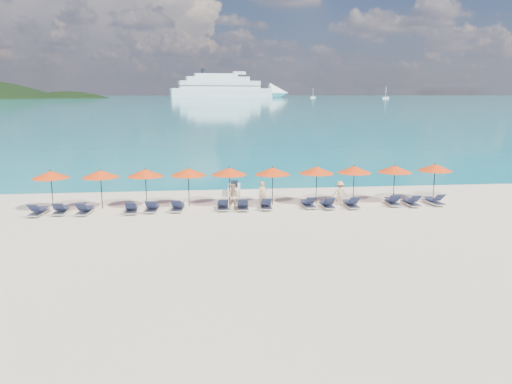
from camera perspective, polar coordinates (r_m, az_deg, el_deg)
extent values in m
plane|color=beige|center=(24.50, 0.77, -4.13)|extent=(1400.00, 1400.00, 0.00)
cube|color=#1FA9B2|center=(683.47, -6.18, 10.73)|extent=(1600.00, 1300.00, 0.01)
ellipsoid|color=black|center=(603.11, -20.56, 6.68)|extent=(162.00, 126.00, 85.50)
cube|color=white|center=(618.09, -3.97, 11.22)|extent=(123.90, 40.08, 11.09)
cone|color=white|center=(636.11, 2.65, 11.24)|extent=(27.75, 27.75, 24.39)
cube|color=white|center=(617.73, -4.18, 12.14)|extent=(99.29, 33.16, 8.87)
cube|color=white|center=(617.45, -4.40, 12.76)|extent=(77.25, 27.70, 5.54)
cube|color=white|center=(617.18, -4.62, 13.17)|extent=(52.63, 20.78, 3.88)
cube|color=black|center=(617.71, -4.18, 11.99)|extent=(100.53, 33.56, 1.00)
cube|color=black|center=(617.77, -4.19, 12.35)|extent=(98.05, 32.76, 1.00)
cylinder|color=black|center=(614.77, -6.06, 13.56)|extent=(4.88, 4.88, 6.10)
cube|color=white|center=(588.64, 6.53, 10.71)|extent=(6.03, 2.01, 1.61)
cylinder|color=white|center=(588.61, 6.54, 11.22)|extent=(0.36, 0.36, 10.05)
cube|color=white|center=(545.52, 14.59, 10.39)|extent=(6.51, 2.17, 1.73)
cylinder|color=white|center=(545.49, 14.62, 10.98)|extent=(0.39, 0.39, 10.84)
cube|color=white|center=(32.76, -2.50, 0.30)|extent=(0.96, 2.18, 0.49)
cube|color=black|center=(32.52, -2.51, 0.85)|extent=(0.51, 0.92, 0.31)
cylinder|color=black|center=(33.19, -2.49, 1.29)|extent=(0.49, 0.09, 0.05)
imported|color=tan|center=(28.58, 0.78, -0.29)|extent=(0.65, 0.52, 1.55)
imported|color=tan|center=(28.01, -2.56, -0.59)|extent=(0.79, 0.55, 1.49)
imported|color=tan|center=(29.70, 9.55, -0.12)|extent=(0.93, 0.45, 1.43)
cylinder|color=black|center=(30.30, -22.28, 0.15)|extent=(0.05, 0.05, 2.20)
cone|color=red|center=(30.14, -22.41, 1.87)|extent=(2.10, 2.10, 0.42)
sphere|color=black|center=(30.11, -22.45, 2.28)|extent=(0.08, 0.08, 0.08)
cylinder|color=black|center=(29.61, -17.26, 0.25)|extent=(0.05, 0.05, 2.20)
cone|color=red|center=(29.45, -17.36, 2.01)|extent=(2.10, 2.10, 0.42)
sphere|color=black|center=(29.42, -17.39, 2.43)|extent=(0.08, 0.08, 0.08)
cylinder|color=black|center=(29.33, -12.45, 0.39)|extent=(0.05, 0.05, 2.20)
cone|color=red|center=(29.17, -12.53, 2.17)|extent=(2.10, 2.10, 0.42)
sphere|color=black|center=(29.14, -12.55, 2.60)|extent=(0.08, 0.08, 0.08)
cylinder|color=black|center=(29.20, -7.70, 0.51)|extent=(0.05, 0.05, 2.20)
cone|color=red|center=(29.05, -7.74, 2.30)|extent=(2.10, 2.10, 0.42)
sphere|color=black|center=(29.01, -7.76, 2.73)|extent=(0.08, 0.08, 0.08)
cylinder|color=black|center=(29.20, -3.06, 0.60)|extent=(0.05, 0.05, 2.20)
cone|color=red|center=(29.04, -3.08, 2.38)|extent=(2.10, 2.10, 0.42)
sphere|color=black|center=(29.01, -3.08, 2.81)|extent=(0.08, 0.08, 0.08)
cylinder|color=black|center=(29.29, 1.90, 0.64)|extent=(0.05, 0.05, 2.20)
cone|color=red|center=(29.14, 1.91, 2.42)|extent=(2.10, 2.10, 0.42)
sphere|color=black|center=(29.10, 1.91, 2.85)|extent=(0.08, 0.08, 0.08)
cylinder|color=black|center=(29.84, 6.91, 0.77)|extent=(0.05, 0.05, 2.20)
cone|color=red|center=(29.69, 6.95, 2.51)|extent=(2.10, 2.10, 0.42)
sphere|color=black|center=(29.65, 6.96, 2.93)|extent=(0.08, 0.08, 0.08)
cylinder|color=black|center=(30.44, 11.10, 0.85)|extent=(0.05, 0.05, 2.20)
cone|color=red|center=(30.29, 11.17, 2.56)|extent=(2.10, 2.10, 0.42)
sphere|color=black|center=(30.26, 11.19, 2.97)|extent=(0.08, 0.08, 0.08)
cylinder|color=black|center=(31.21, 15.50, 0.90)|extent=(0.05, 0.05, 2.20)
cone|color=red|center=(31.07, 15.58, 2.57)|extent=(2.10, 2.10, 0.42)
sphere|color=black|center=(31.04, 15.61, 2.97)|extent=(0.08, 0.08, 0.08)
cylinder|color=black|center=(32.52, 19.69, 1.05)|extent=(0.05, 0.05, 2.20)
cone|color=red|center=(32.38, 19.80, 2.65)|extent=(2.10, 2.10, 0.42)
sphere|color=black|center=(32.35, 19.82, 3.04)|extent=(0.08, 0.08, 0.08)
cube|color=silver|center=(29.43, -23.59, -2.17)|extent=(0.77, 1.75, 0.06)
cube|color=#1C233F|center=(29.62, -23.43, -1.76)|extent=(0.65, 1.15, 0.04)
cube|color=#1C233F|center=(28.85, -24.06, -1.63)|extent=(0.60, 0.59, 0.43)
cube|color=silver|center=(29.28, -21.36, -2.07)|extent=(0.67, 1.72, 0.06)
cube|color=#1C233F|center=(29.48, -21.27, -1.65)|extent=(0.58, 1.12, 0.04)
cube|color=#1C233F|center=(28.67, -21.67, -1.52)|extent=(0.56, 0.55, 0.43)
cube|color=silver|center=(28.77, -18.96, -2.12)|extent=(0.77, 1.75, 0.06)
cube|color=#1C233F|center=(28.97, -18.83, -1.70)|extent=(0.65, 1.15, 0.04)
cube|color=#1C233F|center=(28.18, -19.35, -1.57)|extent=(0.60, 0.59, 0.43)
cube|color=silver|center=(28.34, -14.07, -2.05)|extent=(0.75, 1.74, 0.06)
cube|color=#1C233F|center=(28.54, -14.05, -1.62)|extent=(0.63, 1.14, 0.04)
cube|color=#1C233F|center=(27.71, -14.17, -1.48)|extent=(0.59, 0.58, 0.43)
cube|color=silver|center=(28.40, -11.77, -1.91)|extent=(0.72, 1.73, 0.06)
cube|color=#1C233F|center=(28.60, -11.71, -1.49)|extent=(0.61, 1.13, 0.04)
cube|color=#1C233F|center=(27.78, -11.97, -1.35)|extent=(0.58, 0.57, 0.43)
cube|color=silver|center=(28.31, -8.93, -1.85)|extent=(0.75, 1.74, 0.06)
cube|color=#1C233F|center=(28.52, -8.88, -1.42)|extent=(0.63, 1.14, 0.04)
cube|color=#1C233F|center=(27.69, -9.09, -1.28)|extent=(0.59, 0.58, 0.43)
cube|color=silver|center=(28.31, -3.80, -1.74)|extent=(0.62, 1.70, 0.06)
cube|color=#1C233F|center=(28.52, -3.83, -1.31)|extent=(0.55, 1.10, 0.04)
cube|color=#1C233F|center=(27.69, -3.76, -1.16)|extent=(0.55, 0.54, 0.43)
cube|color=silver|center=(28.25, -1.51, -1.74)|extent=(0.75, 1.74, 0.06)
cube|color=#1C233F|center=(28.46, -1.51, -1.32)|extent=(0.63, 1.14, 0.04)
cube|color=#1C233F|center=(27.62, -1.50, -1.17)|extent=(0.59, 0.58, 0.43)
cube|color=silver|center=(28.46, 1.14, -1.64)|extent=(0.73, 1.74, 0.06)
cube|color=#1C233F|center=(28.66, 1.11, -1.22)|extent=(0.62, 1.13, 0.04)
cube|color=#1C233F|center=(27.83, 1.22, -1.08)|extent=(0.58, 0.57, 0.43)
cube|color=silver|center=(28.96, 5.97, -1.48)|extent=(0.68, 1.72, 0.06)
cube|color=#1C233F|center=(29.16, 5.86, -1.06)|extent=(0.59, 1.12, 0.04)
cube|color=#1C233F|center=(28.35, 6.26, -0.91)|extent=(0.57, 0.56, 0.43)
cube|color=silver|center=(28.94, 8.14, -1.54)|extent=(0.67, 1.72, 0.06)
cube|color=#1C233F|center=(29.15, 8.04, -1.12)|extent=(0.58, 1.12, 0.04)
cube|color=#1C233F|center=(28.33, 8.41, -0.98)|extent=(0.57, 0.55, 0.43)
cube|color=silver|center=(29.27, 10.81, -1.48)|extent=(0.65, 1.71, 0.06)
cube|color=#1C233F|center=(29.47, 10.69, -1.07)|extent=(0.57, 1.11, 0.04)
cube|color=#1C233F|center=(28.66, 11.15, -0.92)|extent=(0.56, 0.55, 0.43)
cube|color=silver|center=(30.44, 15.29, -1.19)|extent=(0.77, 1.75, 0.06)
cube|color=#1C233F|center=(30.64, 15.18, -0.80)|extent=(0.65, 1.14, 0.04)
cube|color=#1C233F|center=(29.84, 15.63, -0.65)|extent=(0.60, 0.58, 0.43)
cube|color=silver|center=(30.60, 17.25, -1.24)|extent=(0.67, 1.72, 0.06)
cube|color=#1C233F|center=(30.78, 17.07, -0.85)|extent=(0.58, 1.11, 0.04)
cube|color=#1C233F|center=(30.03, 17.74, -0.70)|extent=(0.56, 0.55, 0.43)
cube|color=silver|center=(31.35, 19.64, -1.10)|extent=(0.79, 1.75, 0.06)
cube|color=#1C233F|center=(31.53, 19.42, -0.72)|extent=(0.66, 1.15, 0.04)
cube|color=#1C233F|center=(30.81, 20.22, -0.56)|extent=(0.60, 0.59, 0.43)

